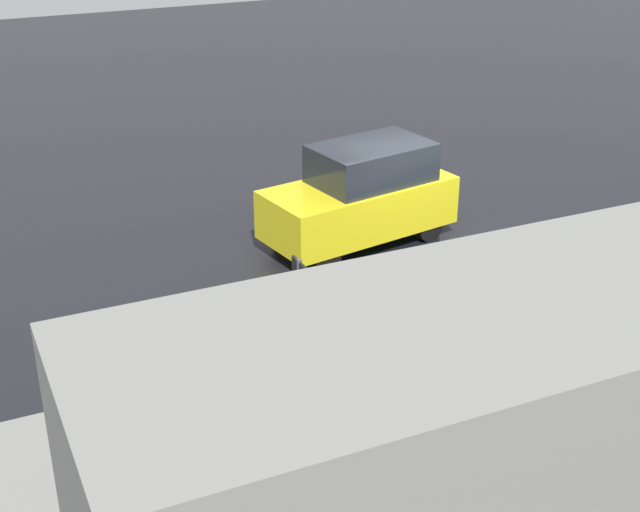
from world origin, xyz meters
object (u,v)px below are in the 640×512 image
(moving_hatchback, at_px, (362,195))
(fire_hydrant, at_px, (303,343))
(pedestrian, at_px, (244,351))
(sign_post, at_px, (300,313))

(moving_hatchback, distance_m, fire_hydrant, 4.92)
(pedestrian, relative_size, sign_post, 0.51)
(moving_hatchback, xyz_separation_m, fire_hydrant, (2.99, 3.86, -0.63))
(fire_hydrant, relative_size, sign_post, 0.33)
(pedestrian, distance_m, sign_post, 1.31)
(fire_hydrant, bearing_deg, pedestrian, 15.07)
(fire_hydrant, xyz_separation_m, sign_post, (0.50, 1.05, 1.18))
(pedestrian, height_order, sign_post, sign_post)
(moving_hatchback, bearing_deg, fire_hydrant, 52.22)
(moving_hatchback, height_order, pedestrian, moving_hatchback)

